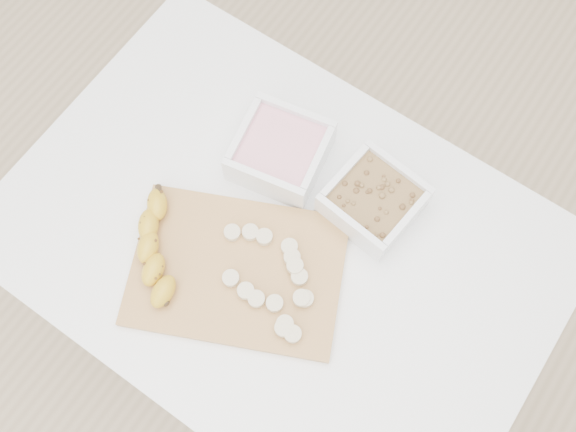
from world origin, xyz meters
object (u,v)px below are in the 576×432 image
Objects in this scene: table at (279,255)px; banana at (156,250)px; bowl_granola at (373,200)px; bowl_yogurt at (280,151)px; cutting_board at (237,270)px.

table is 4.71× the size of banana.
bowl_granola is at bearing 54.85° from table.
bowl_yogurt is at bearing 45.03° from banana.
bowl_yogurt is 0.88× the size of banana.
cutting_board is 0.15m from banana.
bowl_granola is at bearing 61.02° from cutting_board.
bowl_yogurt is at bearing -175.70° from bowl_granola.
table is 5.32× the size of bowl_yogurt.
bowl_yogurt reaches higher than banana.
table is at bearing -125.15° from bowl_granola.
bowl_yogurt is 0.29m from banana.
banana is (-0.27, -0.30, -0.00)m from bowl_granola.
bowl_granola is at bearing 4.30° from bowl_yogurt.
cutting_board is (-0.13, -0.24, -0.03)m from bowl_granola.
table is at bearing 11.60° from banana.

